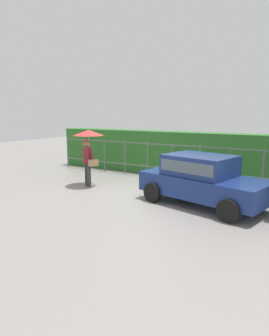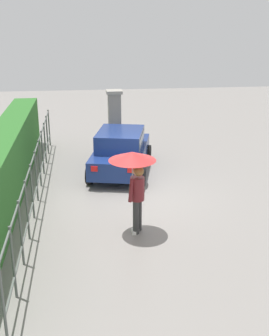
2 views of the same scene
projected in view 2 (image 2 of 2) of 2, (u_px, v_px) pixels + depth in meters
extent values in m
plane|color=gray|center=(132.00, 196.00, 12.67)|extent=(40.00, 40.00, 0.00)
cube|color=navy|center=(121.00, 155.00, 14.53)|extent=(3.98, 2.44, 0.60)
cube|color=navy|center=(120.00, 140.00, 14.19)|extent=(2.18, 1.84, 0.60)
cube|color=#4C5B66|center=(120.00, 139.00, 14.19)|extent=(2.04, 1.82, 0.33)
cylinder|color=black|center=(103.00, 152.00, 15.88)|extent=(0.63, 0.31, 0.60)
cylinder|color=black|center=(148.00, 153.00, 15.71)|extent=(0.63, 0.31, 0.60)
cylinder|color=black|center=(90.00, 175.00, 13.54)|extent=(0.63, 0.31, 0.60)
cylinder|color=black|center=(142.00, 177.00, 13.37)|extent=(0.63, 0.31, 0.60)
cube|color=red|center=(94.00, 169.00, 12.79)|extent=(0.10, 0.21, 0.16)
cube|color=red|center=(131.00, 170.00, 12.68)|extent=(0.10, 0.21, 0.16)
cylinder|color=#333333|center=(136.00, 218.00, 10.35)|extent=(0.15, 0.15, 0.86)
cylinder|color=#333333|center=(139.00, 214.00, 10.53)|extent=(0.15, 0.15, 0.86)
cube|color=white|center=(134.00, 231.00, 10.50)|extent=(0.26, 0.10, 0.08)
cube|color=white|center=(136.00, 228.00, 10.68)|extent=(0.26, 0.10, 0.08)
cylinder|color=maroon|center=(137.00, 189.00, 10.20)|extent=(0.34, 0.34, 0.58)
sphere|color=#DBAD89|center=(137.00, 172.00, 10.06)|extent=(0.22, 0.22, 0.22)
sphere|color=olive|center=(139.00, 171.00, 10.04)|extent=(0.25, 0.25, 0.25)
cylinder|color=maroon|center=(131.00, 190.00, 10.02)|extent=(0.24, 0.18, 0.56)
cylinder|color=maroon|center=(137.00, 184.00, 10.41)|extent=(0.24, 0.18, 0.56)
cylinder|color=#B2B2B7|center=(132.00, 176.00, 10.05)|extent=(0.02, 0.02, 0.77)
cone|color=red|center=(132.00, 156.00, 9.89)|extent=(1.12, 1.12, 0.20)
cube|color=tan|center=(136.00, 193.00, 10.55)|extent=(0.30, 0.38, 0.24)
cube|color=gray|center=(115.00, 123.00, 16.54)|extent=(0.48, 0.48, 2.30)
cube|color=#9E998E|center=(114.00, 92.00, 16.14)|extent=(0.60, 0.60, 0.12)
cylinder|color=#59605B|center=(3.00, 301.00, 6.78)|extent=(0.05, 0.05, 1.50)
cylinder|color=#59605B|center=(13.00, 263.00, 7.85)|extent=(0.05, 0.05, 1.50)
cylinder|color=#59605B|center=(21.00, 233.00, 8.92)|extent=(0.05, 0.05, 1.50)
cylinder|color=#59605B|center=(27.00, 210.00, 9.99)|extent=(0.05, 0.05, 1.50)
cylinder|color=#59605B|center=(32.00, 192.00, 11.06)|extent=(0.05, 0.05, 1.50)
cylinder|color=#59605B|center=(36.00, 176.00, 12.12)|extent=(0.05, 0.05, 1.50)
cylinder|color=#59605B|center=(40.00, 164.00, 13.19)|extent=(0.05, 0.05, 1.50)
cylinder|color=#59605B|center=(43.00, 153.00, 14.26)|extent=(0.05, 0.05, 1.50)
cylinder|color=#59605B|center=(45.00, 143.00, 15.33)|extent=(0.05, 0.05, 1.50)
cylinder|color=#59605B|center=(47.00, 135.00, 16.40)|extent=(0.05, 0.05, 1.50)
cylinder|color=#59605B|center=(49.00, 128.00, 17.47)|extent=(0.05, 0.05, 1.50)
cube|color=#59605B|center=(34.00, 154.00, 11.90)|extent=(11.42, 0.03, 0.04)
cube|color=#59605B|center=(37.00, 186.00, 12.22)|extent=(11.42, 0.03, 0.04)
cube|color=#2D6B28|center=(3.00, 171.00, 11.95)|extent=(12.42, 0.90, 1.90)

